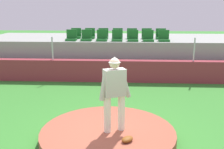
{
  "coord_description": "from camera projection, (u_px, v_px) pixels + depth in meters",
  "views": [
    {
      "loc": [
        0.41,
        -5.93,
        3.12
      ],
      "look_at": [
        0.0,
        1.86,
        1.17
      ],
      "focal_mm": 43.66,
      "sensor_mm": 36.0,
      "label": 1
    }
  ],
  "objects": [
    {
      "name": "pitchers_mound",
      "position": [
        108.0,
        135.0,
        6.49
      ],
      "size": [
        3.21,
        3.21,
        0.27
      ],
      "primitive_type": "cylinder",
      "color": "#9C503B",
      "rests_on": "ground_plane"
    },
    {
      "name": "stadium_chair_3",
      "position": [
        117.0,
        38.0,
        12.4
      ],
      "size": [
        0.48,
        0.44,
        0.5
      ],
      "rotation": [
        0.0,
        0.0,
        3.14
      ],
      "color": "#1B6224",
      "rests_on": "bleacher_platform"
    },
    {
      "name": "stadium_chair_1",
      "position": [
        87.0,
        37.0,
        12.51
      ],
      "size": [
        0.48,
        0.44,
        0.5
      ],
      "rotation": [
        0.0,
        0.0,
        3.14
      ],
      "color": "#1B6224",
      "rests_on": "bleacher_platform"
    },
    {
      "name": "bleacher_platform",
      "position": [
        118.0,
        52.0,
        14.13
      ],
      "size": [
        13.4,
        4.12,
        1.59
      ],
      "primitive_type": "cube",
      "color": "gray",
      "rests_on": "ground_plane"
    },
    {
      "name": "baseball",
      "position": [
        107.0,
        119.0,
        6.99
      ],
      "size": [
        0.07,
        0.07,
        0.07
      ],
      "primitive_type": "sphere",
      "color": "white",
      "rests_on": "pitchers_mound"
    },
    {
      "name": "fence_post_left",
      "position": [
        52.0,
        48.0,
        11.47
      ],
      "size": [
        0.06,
        0.06,
        0.96
      ],
      "primitive_type": "cylinder",
      "color": "silver",
      "rests_on": "brick_barrier"
    },
    {
      "name": "ground_plane",
      "position": [
        108.0,
        140.0,
        6.52
      ],
      "size": [
        60.0,
        60.0,
        0.0
      ],
      "primitive_type": "plane",
      "color": "#337D2B"
    },
    {
      "name": "stadium_chair_0",
      "position": [
        71.0,
        37.0,
        12.54
      ],
      "size": [
        0.48,
        0.44,
        0.5
      ],
      "rotation": [
        0.0,
        0.0,
        3.14
      ],
      "color": "#1B6224",
      "rests_on": "bleacher_platform"
    },
    {
      "name": "stadium_chair_10",
      "position": [
        118.0,
        35.0,
        13.3
      ],
      "size": [
        0.48,
        0.44,
        0.5
      ],
      "rotation": [
        0.0,
        0.0,
        3.14
      ],
      "color": "#1B6224",
      "rests_on": "bleacher_platform"
    },
    {
      "name": "stadium_chair_8",
      "position": [
        90.0,
        35.0,
        13.38
      ],
      "size": [
        0.48,
        0.44,
        0.5
      ],
      "rotation": [
        0.0,
        0.0,
        3.14
      ],
      "color": "#1B6224",
      "rests_on": "bleacher_platform"
    },
    {
      "name": "pitcher",
      "position": [
        114.0,
        89.0,
        6.2
      ],
      "size": [
        0.75,
        0.43,
        1.78
      ],
      "rotation": [
        0.0,
        0.0,
        0.41
      ],
      "color": "white",
      "rests_on": "pitchers_mound"
    },
    {
      "name": "stadium_chair_4",
      "position": [
        133.0,
        38.0,
        12.35
      ],
      "size": [
        0.48,
        0.44,
        0.5
      ],
      "rotation": [
        0.0,
        0.0,
        3.14
      ],
      "color": "#1B6224",
      "rests_on": "bleacher_platform"
    },
    {
      "name": "stadium_chair_6",
      "position": [
        164.0,
        38.0,
        12.31
      ],
      "size": [
        0.48,
        0.44,
        0.5
      ],
      "rotation": [
        0.0,
        0.0,
        3.14
      ],
      "color": "#1B6224",
      "rests_on": "bleacher_platform"
    },
    {
      "name": "stadium_chair_13",
      "position": [
        161.0,
        36.0,
        13.17
      ],
      "size": [
        0.48,
        0.44,
        0.5
      ],
      "rotation": [
        0.0,
        0.0,
        3.14
      ],
      "color": "#1B6224",
      "rests_on": "bleacher_platform"
    },
    {
      "name": "stadium_chair_11",
      "position": [
        132.0,
        36.0,
        13.23
      ],
      "size": [
        0.48,
        0.44,
        0.5
      ],
      "rotation": [
        0.0,
        0.0,
        3.14
      ],
      "color": "#1B6224",
      "rests_on": "bleacher_platform"
    },
    {
      "name": "fielding_glove",
      "position": [
        127.0,
        139.0,
        5.91
      ],
      "size": [
        0.34,
        0.36,
        0.11
      ],
      "primitive_type": "ellipsoid",
      "rotation": [
        0.0,
        0.0,
        0.88
      ],
      "color": "brown",
      "rests_on": "pitchers_mound"
    },
    {
      "name": "stadium_chair_5",
      "position": [
        148.0,
        38.0,
        12.32
      ],
      "size": [
        0.48,
        0.44,
        0.5
      ],
      "rotation": [
        0.0,
        0.0,
        3.14
      ],
      "color": "#1B6224",
      "rests_on": "bleacher_platform"
    },
    {
      "name": "stadium_chair_12",
      "position": [
        147.0,
        36.0,
        13.24
      ],
      "size": [
        0.48,
        0.44,
        0.5
      ],
      "rotation": [
        0.0,
        0.0,
        3.14
      ],
      "color": "#1B6224",
      "rests_on": "bleacher_platform"
    },
    {
      "name": "brick_barrier",
      "position": [
        116.0,
        71.0,
        11.56
      ],
      "size": [
        15.12,
        0.4,
        0.92
      ],
      "primitive_type": "cube",
      "color": "maroon",
      "rests_on": "ground_plane"
    },
    {
      "name": "stadium_chair_9",
      "position": [
        103.0,
        35.0,
        13.32
      ],
      "size": [
        0.48,
        0.44,
        0.5
      ],
      "rotation": [
        0.0,
        0.0,
        3.14
      ],
      "color": "#1B6224",
      "rests_on": "bleacher_platform"
    },
    {
      "name": "stadium_chair_7",
      "position": [
        76.0,
        35.0,
        13.39
      ],
      "size": [
        0.48,
        0.44,
        0.5
      ],
      "rotation": [
        0.0,
        0.0,
        3.14
      ],
      "color": "#1B6224",
      "rests_on": "bleacher_platform"
    },
    {
      "name": "fence_post_right",
      "position": [
        194.0,
        50.0,
        11.16
      ],
      "size": [
        0.06,
        0.06,
        0.96
      ],
      "primitive_type": "cylinder",
      "color": "silver",
      "rests_on": "brick_barrier"
    },
    {
      "name": "stadium_chair_2",
      "position": [
        102.0,
        37.0,
        12.45
      ],
      "size": [
        0.48,
        0.44,
        0.5
      ],
      "rotation": [
        0.0,
        0.0,
        3.14
      ],
      "color": "#1B6224",
      "rests_on": "bleacher_platform"
    }
  ]
}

